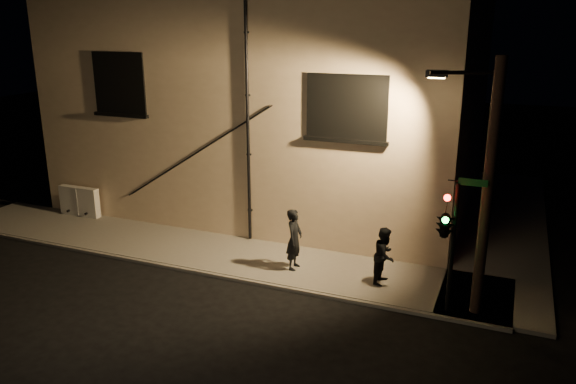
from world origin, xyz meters
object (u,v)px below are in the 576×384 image
at_px(pedestrian_a, 294,239).
at_px(pedestrian_b, 385,255).
at_px(streetlamp_pole, 484,183).
at_px(utility_cabinet, 80,201).
at_px(traffic_signal, 446,223).

relative_size(pedestrian_a, pedestrian_b, 1.13).
bearing_deg(streetlamp_pole, pedestrian_b, 164.03).
distance_m(utility_cabinet, pedestrian_b, 12.67).
bearing_deg(streetlamp_pole, pedestrian_a, 173.13).
bearing_deg(traffic_signal, utility_cabinet, 170.06).
xyz_separation_m(utility_cabinet, traffic_signal, (14.35, -2.51, 1.89)).
distance_m(traffic_signal, streetlamp_pole, 1.36).
height_order(utility_cabinet, pedestrian_b, pedestrian_b).
bearing_deg(utility_cabinet, streetlamp_pole, -7.96).
bearing_deg(pedestrian_b, pedestrian_a, 98.33).
xyz_separation_m(utility_cabinet, streetlamp_pole, (15.14, -2.12, 2.92)).
xyz_separation_m(pedestrian_a, streetlamp_pole, (5.36, -0.65, 2.54)).
distance_m(pedestrian_b, traffic_signal, 2.64).
bearing_deg(traffic_signal, pedestrian_a, 167.14).
bearing_deg(traffic_signal, pedestrian_b, 147.30).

